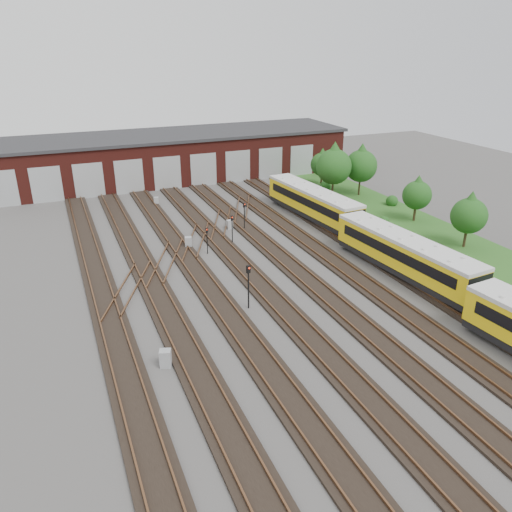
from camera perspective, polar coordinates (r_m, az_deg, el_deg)
name	(u,v)px	position (r m, az deg, el deg)	size (l,w,h in m)	color
ground	(297,296)	(39.17, 4.73, -4.58)	(120.00, 120.00, 0.00)	#403D3C
track_network	(292,292)	(39.52, 4.12, -4.12)	(30.40, 70.00, 0.33)	black
maintenance_shed	(171,156)	(73.96, -9.71, 11.24)	(51.00, 12.50, 6.35)	#511914
grass_verge	(411,224)	(56.79, 17.32, 3.49)	(8.00, 55.00, 0.05)	#1F511B
metro_train	(405,254)	(43.49, 16.65, 0.17)	(3.98, 47.06, 3.08)	black
signal_mast_0	(248,281)	(36.33, -0.87, -2.89)	(0.32, 0.30, 3.48)	black
signal_mast_1	(207,237)	(46.26, -5.62, 2.15)	(0.24, 0.22, 2.57)	black
signal_mast_2	(244,213)	(52.10, -1.34, 4.96)	(0.26, 0.25, 2.93)	black
signal_mast_3	(232,226)	(48.36, -2.74, 3.45)	(0.25, 0.23, 2.90)	black
relay_cabinet_0	(166,358)	(31.40, -10.30, -11.44)	(0.69, 0.57, 1.15)	#959799
relay_cabinet_1	(156,201)	(62.04, -11.33, 6.19)	(0.57, 0.48, 0.95)	#959799
relay_cabinet_2	(188,242)	(48.27, -7.73, 1.55)	(0.65, 0.55, 1.09)	#959799
relay_cabinet_3	(230,224)	(52.85, -3.04, 3.62)	(0.58, 0.49, 0.97)	#959799
relay_cabinet_4	(311,197)	(62.47, 6.31, 6.69)	(0.66, 0.55, 1.10)	#959799
tree_0	(334,162)	(62.94, 8.92, 10.52)	(4.34, 4.34, 7.20)	#382919
tree_1	(322,162)	(69.20, 7.58, 10.64)	(3.12, 3.12, 5.17)	#382919
tree_2	(361,162)	(65.16, 11.95, 10.45)	(4.05, 4.05, 6.70)	#382919
tree_3	(417,192)	(57.08, 17.96, 7.00)	(3.12, 3.12, 5.18)	#382919
tree_4	(470,212)	(51.07, 23.23, 4.68)	(3.37, 3.37, 5.59)	#382919
bush_0	(384,220)	(55.48, 14.38, 4.00)	(1.21, 1.21, 1.21)	#174413
bush_1	(325,185)	(67.71, 7.92, 8.08)	(1.45, 1.45, 1.45)	#174413
bush_2	(392,199)	(62.79, 15.30, 6.25)	(1.44, 1.44, 1.44)	#174413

